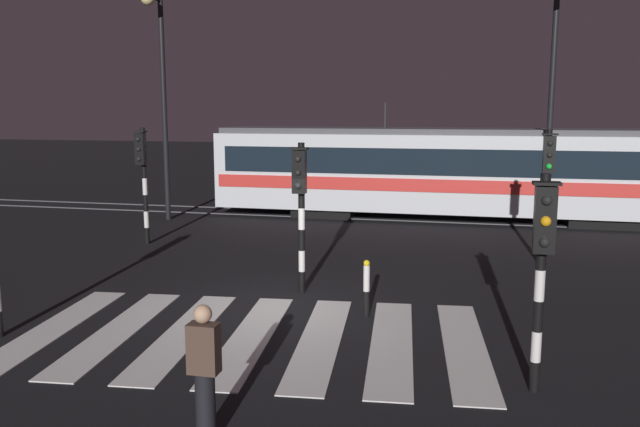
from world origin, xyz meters
TOP-DOWN VIEW (x-y plane):
  - ground_plane at (0.00, 0.00)m, footprint 120.00×120.00m
  - rail_near at (0.00, 10.68)m, footprint 80.00×0.12m
  - rail_far at (0.00, 12.11)m, footprint 80.00×0.12m
  - crosswalk_zebra at (0.00, -1.72)m, footprint 8.42×5.25m
  - traffic_light_corner_far_left at (-5.55, 4.99)m, footprint 0.36×0.42m
  - traffic_light_median_centre at (0.16, 1.11)m, footprint 0.36×0.42m
  - traffic_light_corner_near_right at (4.61, -2.99)m, footprint 0.36×0.42m
  - traffic_light_corner_far_right at (5.51, 4.70)m, footprint 0.36×0.42m
  - street_lamp_trackside_left at (-6.86, 8.91)m, footprint 0.44×1.21m
  - street_lamp_trackside_right at (6.06, 9.44)m, footprint 0.44×1.21m
  - tram at (3.24, 11.39)m, footprint 17.55×2.58m
  - pedestrian_waiting_at_kerb at (0.65, -5.26)m, footprint 0.36×0.24m
  - bollard_island_edge at (1.78, -0.13)m, footprint 0.12×0.12m

SIDE VIEW (x-z plane):
  - ground_plane at x=0.00m, z-range 0.00..0.00m
  - crosswalk_zebra at x=0.00m, z-range 0.00..0.02m
  - rail_near at x=0.00m, z-range 0.00..0.03m
  - rail_far at x=0.00m, z-range 0.00..0.03m
  - bollard_island_edge at x=1.78m, z-range 0.00..1.11m
  - pedestrian_waiting_at_kerb at x=0.65m, z-range 0.02..1.73m
  - tram at x=3.24m, z-range -0.32..3.83m
  - traffic_light_corner_near_right at x=4.61m, z-range 0.49..3.58m
  - traffic_light_median_centre at x=0.16m, z-range 0.52..3.76m
  - traffic_light_corner_far_left at x=-5.55m, z-range 0.54..3.95m
  - traffic_light_corner_far_right at x=5.51m, z-range 0.55..3.99m
  - street_lamp_trackside_right at x=6.06m, z-range 0.98..8.62m
  - street_lamp_trackside_left at x=-6.86m, z-range 0.99..8.71m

